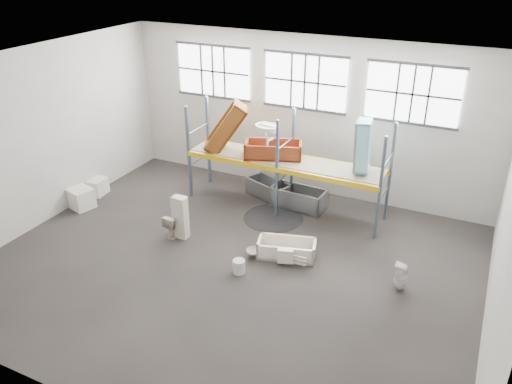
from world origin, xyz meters
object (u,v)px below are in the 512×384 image
Objects in this scene: blue_tub_upright at (363,146)px; bucket at (239,266)px; carton_near at (81,198)px; bathtub_beige at (287,249)px; steel_tub_left at (268,189)px; rust_tub_flat at (273,150)px; toilet_white at (401,277)px; steel_tub_right at (299,198)px; toilet_beige at (175,225)px; cistern_tall at (180,217)px.

blue_tub_upright is 4.77m from bucket.
bucket is 0.49× the size of carton_near.
steel_tub_left is at bearing 106.83° from bathtub_beige.
bucket is at bearing -138.04° from bathtub_beige.
bucket is at bearing -78.51° from rust_tub_flat.
toilet_white is 0.42× the size of rust_tub_flat.
toilet_white is 5.47m from rust_tub_flat.
steel_tub_right is at bearing 89.42° from bucket.
blue_tub_upright is at bearing -139.44° from toilet_beige.
toilet_white is at bearing -171.50° from toilet_beige.
rust_tub_flat reaches higher than toilet_beige.
carton_near is at bearing 166.41° from bathtub_beige.
toilet_beige is at bearing -2.59° from carton_near.
bucket is at bearing -90.58° from steel_tub_right.
rust_tub_flat is 6.12m from carton_near.
toilet_beige is 6.19m from toilet_white.
bathtub_beige is 2.06× the size of carton_near.
bathtub_beige is 3.06m from cistern_tall.
bathtub_beige is at bearing 57.38° from bucket.
cistern_tall is 0.75× the size of steel_tub_right.
bucket is 6.10m from carton_near.
toilet_white reaches higher than steel_tub_left.
rust_tub_flat is at bearing -51.51° from steel_tub_left.
steel_tub_left is 1.64m from rust_tub_flat.
carton_near is (-9.76, -0.06, -0.04)m from toilet_white.
blue_tub_upright reaches higher than rust_tub_flat.
carton_near is (-7.92, -2.77, -2.08)m from blue_tub_upright.
blue_tub_upright is at bearing 63.15° from bucket.
toilet_white is at bearing 15.67° from bucket.
toilet_beige is at bearing 161.09° from bucket.
toilet_beige is at bearing -128.46° from steel_tub_right.
cistern_tall reaches higher than toilet_beige.
toilet_white reaches higher than bathtub_beige.
toilet_beige is at bearing -111.73° from steel_tub_left.
blue_tub_upright is (4.34, 2.94, 2.06)m from toilet_beige.
toilet_beige is 0.46× the size of steel_tub_left.
cistern_tall is 2.43m from bucket.
steel_tub_right is 2.81m from blue_tub_upright.
rust_tub_flat is (1.67, 2.93, 1.48)m from toilet_beige.
toilet_white is at bearing -55.92° from blue_tub_upright.
carton_near reaches higher than steel_tub_right.
bathtub_beige is 2.98m from toilet_white.
carton_near reaches higher than bucket.
steel_tub_left is 4.07× the size of bucket.
carton_near is (-4.91, -3.19, 0.04)m from steel_tub_left.
bathtub_beige is at bearing -166.78° from toilet_beige.
steel_tub_right is (2.47, 3.11, -0.03)m from toilet_beige.
blue_tub_upright is at bearing 0.14° from rust_tub_flat.
rust_tub_flat is 4.18m from bucket.
toilet_white is 0.43× the size of steel_tub_right.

